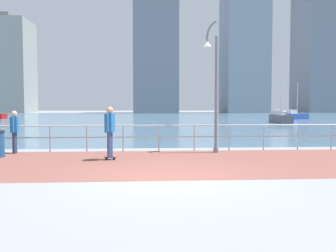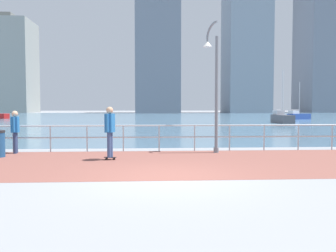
{
  "view_description": "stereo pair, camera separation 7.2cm",
  "coord_description": "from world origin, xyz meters",
  "views": [
    {
      "loc": [
        -0.54,
        -8.75,
        1.75
      ],
      "look_at": [
        0.23,
        3.07,
        1.1
      ],
      "focal_mm": 37.93,
      "sensor_mm": 36.0,
      "label": 1
    },
    {
      "loc": [
        -0.47,
        -8.75,
        1.75
      ],
      "look_at": [
        0.23,
        3.07,
        1.1
      ],
      "focal_mm": 37.93,
      "sensor_mm": 36.0,
      "label": 2
    }
  ],
  "objects": [
    {
      "name": "ground",
      "position": [
        0.0,
        40.0,
        0.0
      ],
      "size": [
        220.0,
        220.0,
        0.0
      ],
      "primitive_type": "plane",
      "color": "gray"
    },
    {
      "name": "brick_paving",
      "position": [
        0.0,
        2.3,
        0.0
      ],
      "size": [
        28.0,
        5.62,
        0.01
      ],
      "primitive_type": "cube",
      "color": "brown",
      "rests_on": "ground"
    },
    {
      "name": "harbor_water",
      "position": [
        0.0,
        50.11,
        0.0
      ],
      "size": [
        180.0,
        88.0,
        0.0
      ],
      "primitive_type": "cube",
      "color": "slate",
      "rests_on": "ground"
    },
    {
      "name": "waterfront_railing",
      "position": [
        0.0,
        5.11,
        0.72
      ],
      "size": [
        25.25,
        0.06,
        1.04
      ],
      "color": "#B2BCC1",
      "rests_on": "ground"
    },
    {
      "name": "lamppost",
      "position": [
        2.06,
        4.66,
        2.75
      ],
      "size": [
        0.55,
        0.74,
        4.97
      ],
      "color": "slate",
      "rests_on": "ground"
    },
    {
      "name": "skateboarder",
      "position": [
        -1.69,
        2.92,
        1.05
      ],
      "size": [
        0.41,
        0.55,
        1.74
      ],
      "color": "black",
      "rests_on": "ground"
    },
    {
      "name": "bystander",
      "position": [
        -5.39,
        4.76,
        0.93
      ],
      "size": [
        0.28,
        0.56,
        1.59
      ],
      "color": "navy",
      "rests_on": "ground"
    },
    {
      "name": "sailboat_teal",
      "position": [
        20.39,
        39.01,
        0.49
      ],
      "size": [
        3.76,
        2.67,
        5.13
      ],
      "color": "#284799",
      "rests_on": "ground"
    },
    {
      "name": "sailboat_blue",
      "position": [
        14.12,
        28.83,
        0.54
      ],
      "size": [
        1.34,
        4.07,
        5.68
      ],
      "color": "#595960",
      "rests_on": "ground"
    },
    {
      "name": "tower_slate",
      "position": [
        -42.83,
        99.11,
        13.6
      ],
      "size": [
        17.37,
        12.96,
        28.86
      ],
      "color": "#939993",
      "rests_on": "ground"
    },
    {
      "name": "tower_steel",
      "position": [
        2.46,
        92.51,
        15.58
      ],
      "size": [
        12.13,
        15.13,
        32.83
      ],
      "color": "slate",
      "rests_on": "ground"
    },
    {
      "name": "tower_concrete",
      "position": [
        27.84,
        92.12,
        23.82
      ],
      "size": [
        11.81,
        13.0,
        49.3
      ],
      "color": "#8493A3",
      "rests_on": "ground"
    },
    {
      "name": "tower_glass",
      "position": [
        53.78,
        99.86,
        19.17
      ],
      "size": [
        12.11,
        15.22,
        40.01
      ],
      "color": "slate",
      "rests_on": "ground"
    }
  ]
}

